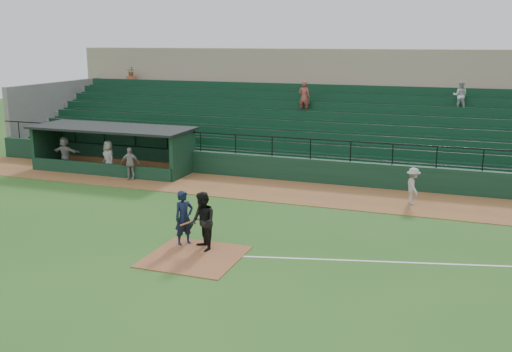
% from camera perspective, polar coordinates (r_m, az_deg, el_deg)
% --- Properties ---
extents(ground, '(90.00, 90.00, 0.00)m').
position_cam_1_polar(ground, '(19.99, -4.90, -7.04)').
color(ground, '#27521A').
rests_on(ground, ground).
extents(warning_track, '(40.00, 4.00, 0.03)m').
position_cam_1_polar(warning_track, '(27.11, 2.15, -1.47)').
color(warning_track, brown).
rests_on(warning_track, ground).
extents(home_plate_dirt, '(3.00, 3.00, 0.03)m').
position_cam_1_polar(home_plate_dirt, '(19.14, -6.15, -7.97)').
color(home_plate_dirt, brown).
rests_on(home_plate_dirt, ground).
extents(foul_line, '(17.49, 4.44, 0.01)m').
position_cam_1_polar(foul_line, '(19.47, 18.90, -8.31)').
color(foul_line, white).
rests_on(foul_line, ground).
extents(stadium_structure, '(38.00, 13.08, 6.40)m').
position_cam_1_polar(stadium_structure, '(34.68, 6.45, 5.59)').
color(stadium_structure, black).
rests_on(stadium_structure, ground).
extents(dugout, '(8.90, 3.20, 2.42)m').
position_cam_1_polar(dugout, '(32.38, -13.65, 3.00)').
color(dugout, black).
rests_on(dugout, ground).
extents(batter_at_plate, '(1.19, 0.84, 1.94)m').
position_cam_1_polar(batter_at_plate, '(19.99, -7.18, -4.17)').
color(batter_at_plate, black).
rests_on(batter_at_plate, ground).
extents(umpire, '(1.23, 1.24, 2.02)m').
position_cam_1_polar(umpire, '(19.39, -5.32, -4.54)').
color(umpire, black).
rests_on(umpire, ground).
extents(runner, '(0.92, 1.18, 1.61)m').
position_cam_1_polar(runner, '(25.54, 15.36, -0.98)').
color(runner, '#A39D98').
rests_on(runner, warning_track).
extents(dugout_player_a, '(1.04, 0.65, 1.66)m').
position_cam_1_polar(dugout_player_a, '(29.73, -12.44, 1.23)').
color(dugout_player_a, '#9A9690').
rests_on(dugout_player_a, warning_track).
extents(dugout_player_b, '(1.04, 0.92, 1.79)m').
position_cam_1_polar(dugout_player_b, '(31.15, -14.44, 1.79)').
color(dugout_player_b, '#9F9A95').
rests_on(dugout_player_b, warning_track).
extents(dugout_player_c, '(1.69, 0.55, 1.81)m').
position_cam_1_polar(dugout_player_c, '(33.07, -18.45, 2.20)').
color(dugout_player_c, gray).
rests_on(dugout_player_c, warning_track).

